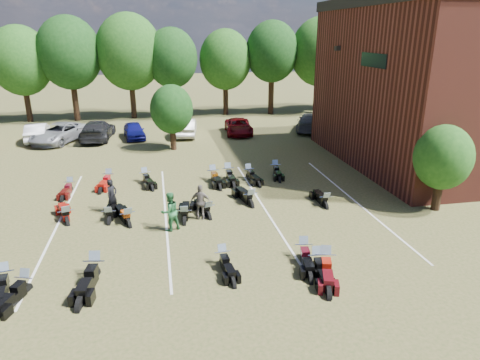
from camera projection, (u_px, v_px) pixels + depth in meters
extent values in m
plane|color=brown|center=(236.00, 236.00, 18.93)|extent=(160.00, 160.00, 0.00)
imported|color=silver|center=(37.00, 132.00, 35.28)|extent=(2.09, 4.66, 1.48)
imported|color=gray|center=(59.00, 133.00, 34.82)|extent=(4.54, 6.10, 1.54)
imported|color=black|center=(97.00, 130.00, 35.73)|extent=(2.70, 5.67, 1.60)
imported|color=#0D0E5D|center=(134.00, 131.00, 36.16)|extent=(2.15, 4.14, 1.34)
imported|color=#AAA9A5|center=(186.00, 127.00, 37.04)|extent=(2.19, 4.76, 1.51)
imported|color=#5A050A|center=(239.00, 126.00, 37.75)|extent=(2.62, 4.97, 1.33)
imported|color=#3D3E43|center=(310.00, 122.00, 38.94)|extent=(4.30, 5.95, 1.60)
imported|color=black|center=(112.00, 196.00, 21.19)|extent=(0.71, 0.74, 1.70)
imported|color=#286B39|center=(170.00, 211.00, 19.22)|extent=(1.10, 1.02, 1.82)
imported|color=#625954|center=(201.00, 202.00, 20.37)|extent=(1.10, 0.73, 1.73)
cube|color=black|center=(337.00, 48.00, 29.31)|extent=(0.30, 0.40, 0.30)
cube|color=black|center=(373.00, 60.00, 24.86)|extent=(0.06, 3.00, 0.80)
cylinder|color=black|center=(23.00, 102.00, 42.26)|extent=(0.58, 0.58, 4.08)
ellipsoid|color=#1E4C19|center=(16.00, 57.00, 40.86)|extent=(6.00, 6.00, 6.90)
cylinder|color=black|center=(77.00, 100.00, 43.17)|extent=(0.57, 0.58, 4.08)
ellipsoid|color=#1E4C19|center=(71.00, 56.00, 41.77)|extent=(6.00, 6.00, 6.90)
cylinder|color=black|center=(127.00, 99.00, 44.08)|extent=(0.57, 0.58, 4.08)
ellipsoid|color=#1E4C19|center=(124.00, 56.00, 42.67)|extent=(6.00, 6.00, 6.90)
cylinder|color=black|center=(176.00, 98.00, 44.98)|extent=(0.58, 0.58, 4.08)
ellipsoid|color=#1E4C19|center=(174.00, 55.00, 43.58)|extent=(6.00, 6.00, 6.90)
cylinder|color=black|center=(223.00, 96.00, 45.89)|extent=(0.57, 0.58, 4.08)
ellipsoid|color=#1E4C19|center=(223.00, 55.00, 44.49)|extent=(6.00, 6.00, 6.90)
cylinder|color=black|center=(268.00, 95.00, 46.80)|extent=(0.57, 0.58, 4.08)
ellipsoid|color=#1E4C19|center=(269.00, 54.00, 45.39)|extent=(6.00, 6.00, 6.90)
cylinder|color=black|center=(312.00, 94.00, 47.70)|extent=(0.57, 0.58, 4.08)
ellipsoid|color=#1E4C19|center=(314.00, 54.00, 46.30)|extent=(6.00, 6.00, 6.90)
cylinder|color=black|center=(353.00, 93.00, 48.61)|extent=(0.58, 0.58, 4.08)
ellipsoid|color=#1E4C19|center=(357.00, 53.00, 47.21)|extent=(6.00, 6.00, 6.90)
cylinder|color=black|center=(393.00, 92.00, 49.52)|extent=(0.58, 0.58, 4.08)
ellipsoid|color=#1E4C19|center=(398.00, 53.00, 48.12)|extent=(6.00, 6.00, 6.90)
cylinder|color=black|center=(437.00, 194.00, 21.49)|extent=(0.24, 0.24, 1.71)
sphere|color=#1E4C19|center=(443.00, 157.00, 20.86)|extent=(2.80, 2.80, 2.80)
cylinder|color=black|center=(173.00, 137.00, 32.64)|extent=(0.24, 0.24, 1.90)
sphere|color=#1E4C19|center=(172.00, 109.00, 31.93)|extent=(3.20, 3.20, 3.20)
cube|color=silver|center=(59.00, 222.00, 20.26)|extent=(0.10, 14.00, 0.01)
cube|color=silver|center=(165.00, 214.00, 21.17)|extent=(0.10, 14.00, 0.01)
cube|color=silver|center=(263.00, 207.00, 22.08)|extent=(0.10, 14.00, 0.01)
cube|color=silver|center=(354.00, 200.00, 22.98)|extent=(0.10, 14.00, 0.01)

